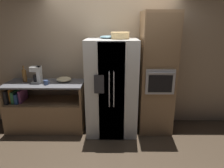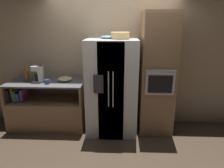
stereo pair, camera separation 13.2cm
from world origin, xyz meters
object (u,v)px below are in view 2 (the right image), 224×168
(wicker_basket, at_px, (120,35))
(mixing_bowl, at_px, (65,79))
(fruit_bowl, at_px, (108,37))
(wall_oven, at_px, (157,74))
(bottle_tall, at_px, (26,74))
(refrigerator, at_px, (112,87))
(coffee_maker, at_px, (39,73))
(mug, at_px, (47,82))

(wicker_basket, relative_size, mixing_bowl, 1.16)
(fruit_bowl, bearing_deg, wall_oven, -2.01)
(bottle_tall, xyz_separation_m, mixing_bowl, (0.75, 0.04, -0.10))
(refrigerator, relative_size, coffee_maker, 5.64)
(wicker_basket, distance_m, coffee_maker, 1.72)
(bottle_tall, relative_size, mixing_bowl, 1.13)
(refrigerator, distance_m, fruit_bowl, 0.92)
(fruit_bowl, height_order, mug, fruit_bowl)
(wicker_basket, height_order, bottle_tall, wicker_basket)
(refrigerator, xyz_separation_m, mug, (-1.21, -0.04, 0.10))
(wall_oven, height_order, bottle_tall, wall_oven)
(wicker_basket, bearing_deg, mixing_bowl, 169.99)
(refrigerator, bearing_deg, wall_oven, 4.69)
(fruit_bowl, bearing_deg, mug, -172.86)
(refrigerator, bearing_deg, wicker_basket, -5.11)
(mixing_bowl, bearing_deg, coffee_maker, -170.26)
(wall_oven, relative_size, mug, 19.78)
(wall_oven, relative_size, coffee_maker, 7.15)
(mixing_bowl, bearing_deg, refrigerator, -10.77)
(wall_oven, relative_size, mixing_bowl, 7.91)
(bottle_tall, relative_size, mug, 2.82)
(wall_oven, distance_m, mug, 2.06)
(wall_oven, distance_m, wicker_basket, 0.99)
(refrigerator, relative_size, fruit_bowl, 6.65)
(bottle_tall, bearing_deg, wall_oven, -1.67)
(refrigerator, xyz_separation_m, coffee_maker, (-1.42, 0.10, 0.23))
(refrigerator, xyz_separation_m, wall_oven, (0.84, 0.07, 0.24))
(mixing_bowl, bearing_deg, wall_oven, -3.54)
(wicker_basket, bearing_deg, bottle_tall, 175.16)
(wall_oven, xyz_separation_m, coffee_maker, (-2.25, 0.03, -0.01))
(wall_oven, distance_m, bottle_tall, 2.52)
(fruit_bowl, distance_m, coffee_maker, 1.50)
(mixing_bowl, relative_size, coffee_maker, 0.90)
(mug, bearing_deg, refrigerator, 1.94)
(mug, xyz_separation_m, mixing_bowl, (0.28, 0.22, 0.00))
(mixing_bowl, bearing_deg, wicker_basket, -10.01)
(fruit_bowl, distance_m, mug, 1.40)
(mug, bearing_deg, coffee_maker, 145.79)
(wall_oven, xyz_separation_m, bottle_tall, (-2.52, 0.07, -0.04))
(fruit_bowl, height_order, mixing_bowl, fruit_bowl)
(mug, distance_m, mixing_bowl, 0.35)
(wicker_basket, xyz_separation_m, bottle_tall, (-1.83, 0.15, -0.75))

